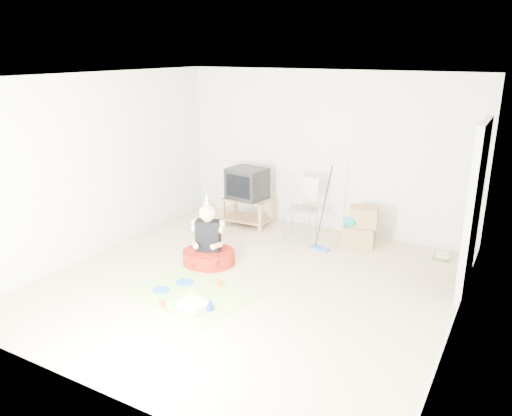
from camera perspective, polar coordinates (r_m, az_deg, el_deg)
The scene contains 16 objects.
ground at distance 6.54m, azimuth -0.96°, elevation -8.60°, with size 5.00×5.00×0.00m, color #CAB591.
doorway_recess at distance 6.55m, azimuth 23.77°, elevation -0.47°, with size 0.02×0.90×2.05m, color black.
tv_stand at distance 8.53m, azimuth -1.01°, elevation -0.14°, with size 0.79×0.51×0.48m.
crt_tv at distance 8.40m, azimuth -1.03°, elevation 2.83°, with size 0.60×0.50×0.52m, color black.
folding_chair at distance 7.86m, azimuth 5.15°, elevation -0.20°, with size 0.50×0.48×1.01m.
cardboard_boxes at distance 7.82m, azimuth 11.84°, elevation -2.15°, with size 0.55×0.46×0.61m.
floor_mop at distance 7.56m, azimuth 7.36°, elevation -2.88°, with size 0.32×0.41×1.24m.
book_pile at distance 7.74m, azimuth 20.44°, elevation -5.15°, with size 0.21×0.25×0.08m.
seated_woman at distance 7.04m, azimuth -5.45°, elevation -4.65°, with size 0.96×0.96×1.06m.
party_mat at distance 6.33m, azimuth -7.38°, elevation -9.68°, with size 1.43×1.03×0.01m, color #E6308D.
birthday_cake at distance 5.97m, azimuth -7.23°, elevation -11.01°, with size 0.36×0.30×0.15m.
blue_plate_near at distance 6.61m, azimuth -8.13°, elevation -8.40°, with size 0.23×0.23×0.01m, color blue.
blue_plate_far at distance 6.46m, azimuth -10.81°, elevation -9.18°, with size 0.22×0.22×0.01m, color blue.
orange_cup_near at distance 6.46m, azimuth -4.32°, elevation -8.56°, with size 0.07×0.07×0.08m, color #D65517.
orange_cup_far at distance 6.07m, azimuth -10.75°, elevation -10.70°, with size 0.07×0.07×0.08m, color #D65517.
blue_party_hat at distance 5.91m, azimuth -5.28°, elevation -10.88°, with size 0.10×0.10×0.15m, color #1833AC.
Camera 1 is at (2.97, -5.06, 2.90)m, focal length 35.00 mm.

